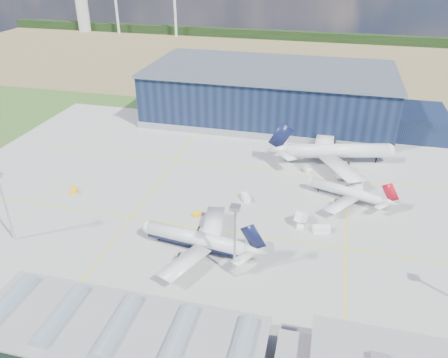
% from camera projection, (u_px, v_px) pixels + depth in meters
% --- Properties ---
extents(ground, '(600.00, 600.00, 0.00)m').
position_uv_depth(ground, '(225.00, 214.00, 148.42)').
color(ground, '#335921').
rests_on(ground, ground).
extents(apron, '(220.00, 160.00, 0.08)m').
position_uv_depth(apron, '(232.00, 199.00, 156.92)').
color(apron, gray).
rests_on(apron, ground).
extents(farmland, '(600.00, 220.00, 0.01)m').
position_uv_depth(farmland, '(294.00, 61.00, 335.58)').
color(farmland, olive).
rests_on(farmland, ground).
extents(treeline, '(600.00, 8.00, 8.00)m').
position_uv_depth(treeline, '(303.00, 36.00, 401.72)').
color(treeline, black).
rests_on(treeline, ground).
extents(hangar, '(145.00, 62.00, 26.10)m').
position_uv_depth(hangar, '(275.00, 96.00, 222.89)').
color(hangar, '#0F1932').
rests_on(hangar, ground).
extents(glass_concourse, '(78.00, 23.00, 8.60)m').
position_uv_depth(glass_concourse, '(133.00, 340.00, 96.97)').
color(glass_concourse, black).
rests_on(glass_concourse, ground).
extents(light_mast_west, '(2.60, 2.60, 23.00)m').
position_uv_depth(light_mast_west, '(3.00, 197.00, 128.18)').
color(light_mast_west, silver).
rests_on(light_mast_west, ground).
extents(light_mast_center, '(2.60, 2.60, 23.00)m').
position_uv_depth(light_mast_center, '(235.00, 231.00, 113.36)').
color(light_mast_center, silver).
rests_on(light_mast_center, ground).
extents(airliner_navy, '(44.72, 43.96, 13.08)m').
position_uv_depth(airliner_navy, '(196.00, 232.00, 128.00)').
color(airliner_navy, silver).
rests_on(airliner_navy, ground).
extents(airliner_red, '(41.73, 41.28, 10.80)m').
position_uv_depth(airliner_red, '(347.00, 187.00, 153.74)').
color(airliner_red, silver).
rests_on(airliner_red, ground).
extents(airliner_widebody, '(65.50, 64.68, 17.51)m').
position_uv_depth(airliner_widebody, '(338.00, 144.00, 177.77)').
color(airliner_widebody, silver).
rests_on(airliner_widebody, ground).
extents(gse_tug_a, '(3.62, 4.47, 1.61)m').
position_uv_depth(gse_tug_a, '(74.00, 191.00, 160.47)').
color(gse_tug_a, yellow).
rests_on(gse_tug_a, ground).
extents(gse_tug_b, '(3.18, 3.62, 1.31)m').
position_uv_depth(gse_tug_b, '(196.00, 214.00, 146.89)').
color(gse_tug_b, yellow).
rests_on(gse_tug_b, ground).
extents(gse_van_a, '(5.74, 3.81, 2.31)m').
position_uv_depth(gse_van_a, '(321.00, 229.00, 138.49)').
color(gse_van_a, white).
rests_on(gse_van_a, ground).
extents(gse_cart_a, '(2.74, 3.46, 1.32)m').
position_uv_depth(gse_cart_a, '(301.00, 158.00, 185.01)').
color(gse_cart_a, white).
rests_on(gse_cart_a, ground).
extents(gse_van_b, '(4.21, 5.20, 2.17)m').
position_uv_depth(gse_van_b, '(246.00, 197.00, 155.59)').
color(gse_van_b, white).
rests_on(gse_van_b, ground).
extents(gse_cart_b, '(3.95, 3.73, 1.43)m').
position_uv_depth(gse_cart_b, '(307.00, 170.00, 174.81)').
color(gse_cart_b, white).
rests_on(gse_cart_b, ground).
extents(gse_van_c, '(6.10, 4.46, 2.65)m').
position_uv_depth(gse_van_c, '(352.00, 340.00, 99.93)').
color(gse_van_c, white).
rests_on(gse_van_c, ground).
extents(airstair, '(4.26, 6.01, 3.57)m').
position_uv_depth(airstair, '(301.00, 219.00, 142.15)').
color(airstair, white).
rests_on(airstair, ground).
extents(car_a, '(3.71, 2.16, 1.19)m').
position_uv_depth(car_a, '(347.00, 348.00, 98.77)').
color(car_a, '#99999E').
rests_on(car_a, ground).
extents(car_b, '(3.72, 1.83, 1.17)m').
position_uv_depth(car_b, '(237.00, 327.00, 104.18)').
color(car_b, '#99999E').
rests_on(car_b, ground).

